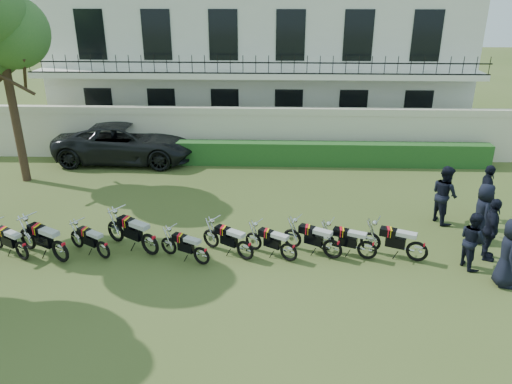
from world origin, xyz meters
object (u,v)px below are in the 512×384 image
(motorcycle_1, at_px, (60,246))
(motorcycle_3, at_px, (149,239))
(motorcycle_4, at_px, (201,252))
(motorcycle_9, at_px, (418,247))
(officer_2, at_px, (491,229))
(officer_4, at_px, (444,194))
(officer_3, at_px, (483,213))
(motorcycle_2, at_px, (103,246))
(motorcycle_6, at_px, (289,248))
(motorcycle_8, at_px, (368,245))
(officer_0, at_px, (509,253))
(officer_5, at_px, (486,193))
(officer_1, at_px, (473,240))
(motorcycle_7, at_px, (333,244))
(motorcycle_0, at_px, (21,246))
(motorcycle_5, at_px, (245,246))
(suv, at_px, (127,142))

(motorcycle_1, height_order, motorcycle_3, motorcycle_3)
(motorcycle_4, distance_m, motorcycle_9, 6.03)
(officer_2, height_order, officer_4, officer_4)
(officer_3, bearing_deg, motorcycle_4, 108.14)
(motorcycle_2, relative_size, motorcycle_6, 0.97)
(motorcycle_3, distance_m, motorcycle_8, 6.19)
(officer_0, relative_size, officer_5, 0.98)
(motorcycle_1, distance_m, motorcycle_4, 3.96)
(motorcycle_8, height_order, officer_1, officer_1)
(motorcycle_7, relative_size, motorcycle_8, 0.99)
(motorcycle_9, xyz_separation_m, officer_0, (1.99, -1.05, 0.45))
(motorcycle_9, xyz_separation_m, officer_1, (1.39, -0.18, 0.33))
(motorcycle_1, distance_m, officer_2, 12.04)
(motorcycle_3, height_order, motorcycle_6, motorcycle_3)
(officer_2, bearing_deg, motorcycle_8, 108.60)
(motorcycle_0, distance_m, motorcycle_1, 1.15)
(officer_1, height_order, officer_4, officer_4)
(motorcycle_5, relative_size, motorcycle_9, 0.87)
(motorcycle_6, bearing_deg, suv, 70.30)
(motorcycle_3, bearing_deg, officer_0, -64.55)
(motorcycle_1, xyz_separation_m, motorcycle_2, (1.13, 0.24, -0.10))
(motorcycle_8, xyz_separation_m, officer_4, (2.86, 2.57, 0.51))
(motorcycle_3, bearing_deg, motorcycle_6, -60.55)
(suv, distance_m, officer_3, 14.47)
(motorcycle_4, bearing_deg, officer_4, -40.70)
(motorcycle_4, distance_m, motorcycle_8, 4.66)
(motorcycle_7, bearing_deg, officer_0, -76.33)
(motorcycle_6, height_order, officer_2, officer_2)
(officer_4, distance_m, officer_5, 1.42)
(motorcycle_6, height_order, officer_5, officer_5)
(motorcycle_7, relative_size, suv, 0.28)
(officer_0, bearing_deg, motorcycle_7, 93.17)
(motorcycle_0, distance_m, motorcycle_3, 3.57)
(motorcycle_4, xyz_separation_m, officer_0, (8.01, -0.67, 0.51))
(motorcycle_3, distance_m, officer_2, 9.61)
(officer_2, distance_m, officer_4, 2.45)
(motorcycle_0, bearing_deg, officer_4, -46.41)
(motorcycle_1, xyz_separation_m, motorcycle_7, (7.62, 0.47, -0.05))
(motorcycle_8, bearing_deg, motorcycle_6, 117.10)
(motorcycle_5, bearing_deg, motorcycle_9, -56.46)
(motorcycle_4, height_order, officer_5, officer_5)
(motorcycle_7, xyz_separation_m, officer_4, (3.84, 2.57, 0.50))
(motorcycle_0, relative_size, motorcycle_7, 0.94)
(motorcycle_4, xyz_separation_m, officer_4, (7.50, 3.02, 0.54))
(motorcycle_0, bearing_deg, officer_1, -59.00)
(suv, bearing_deg, motorcycle_4, -151.62)
(motorcycle_3, height_order, motorcycle_7, motorcycle_3)
(motorcycle_7, bearing_deg, officer_1, -65.72)
(officer_1, bearing_deg, motorcycle_3, 73.97)
(motorcycle_6, bearing_deg, motorcycle_4, 127.48)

